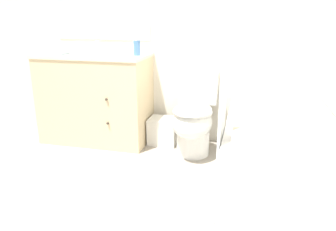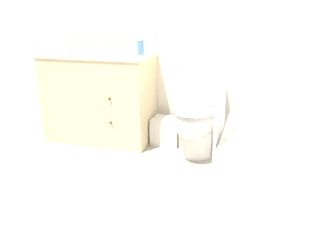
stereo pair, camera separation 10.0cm
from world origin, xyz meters
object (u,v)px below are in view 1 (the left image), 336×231
object	(u,v)px
bathtub	(278,149)
hand_towel_folded	(53,50)
soap_dispenser	(137,48)
tissue_box	(100,50)
sink_faucet	(101,48)
toilet	(194,117)
bath_towel_folded	(262,140)
wastebasket	(163,131)
vanity_cabinet	(96,97)

from	to	relation	value
bathtub	hand_towel_folded	distance (m)	2.24
soap_dispenser	hand_towel_folded	world-z (taller)	soap_dispenser
bathtub	tissue_box	xyz separation A→B (m)	(-1.67, 0.48, 0.66)
sink_faucet	toilet	size ratio (longest dim) A/B	0.18
bath_towel_folded	wastebasket	bearing A→B (deg)	128.85
vanity_cabinet	sink_faucet	distance (m)	0.50
sink_faucet	soap_dispenser	distance (m)	0.49
wastebasket	soap_dispenser	xyz separation A→B (m)	(-0.23, -0.07, 0.83)
vanity_cabinet	bath_towel_folded	distance (m)	1.91
sink_faucet	hand_towel_folded	size ratio (longest dim) A/B	0.53
vanity_cabinet	soap_dispenser	size ratio (longest dim) A/B	6.49
sink_faucet	tissue_box	bearing A→B (deg)	-65.45
bath_towel_folded	soap_dispenser	bearing A→B (deg)	137.14
vanity_cabinet	toilet	distance (m)	1.03
toilet	hand_towel_folded	size ratio (longest dim) A/B	2.89
bath_towel_folded	toilet	bearing A→B (deg)	120.48
soap_dispenser	bathtub	bearing A→B (deg)	-19.81
soap_dispenser	hand_towel_folded	distance (m)	0.83
vanity_cabinet	tissue_box	xyz separation A→B (m)	(0.08, 0.01, 0.48)
hand_towel_folded	bathtub	bearing A→B (deg)	-10.05
vanity_cabinet	wastebasket	world-z (taller)	vanity_cabinet
wastebasket	sink_faucet	bearing A→B (deg)	170.39
vanity_cabinet	sink_faucet	xyz separation A→B (m)	(-0.00, 0.17, 0.47)
hand_towel_folded	vanity_cabinet	bearing A→B (deg)	15.34
vanity_cabinet	soap_dispenser	distance (m)	0.68
bathtub	soap_dispenser	xyz separation A→B (m)	(-1.28, 0.46, 0.70)
bathtub	hand_towel_folded	world-z (taller)	hand_towel_folded
tissue_box	vanity_cabinet	bearing A→B (deg)	-173.48
sink_faucet	hand_towel_folded	distance (m)	0.46
soap_dispenser	vanity_cabinet	bearing A→B (deg)	178.49
toilet	bath_towel_folded	world-z (taller)	toilet
wastebasket	bathtub	bearing A→B (deg)	-26.80
toilet	bathtub	xyz separation A→B (m)	(0.72, -0.37, -0.09)
vanity_cabinet	hand_towel_folded	world-z (taller)	hand_towel_folded
wastebasket	soap_dispenser	bearing A→B (deg)	-162.92
sink_faucet	toilet	world-z (taller)	sink_faucet
sink_faucet	soap_dispenser	xyz separation A→B (m)	(0.46, -0.19, 0.04)
wastebasket	bath_towel_folded	distance (m)	1.50
hand_towel_folded	wastebasket	bearing A→B (deg)	8.60
wastebasket	hand_towel_folded	size ratio (longest dim) A/B	1.04
tissue_box	soap_dispenser	distance (m)	0.38
bathtub	tissue_box	distance (m)	1.86
bathtub	sink_faucet	bearing A→B (deg)	159.55
sink_faucet	hand_towel_folded	bearing A→B (deg)	-143.20
vanity_cabinet	toilet	size ratio (longest dim) A/B	1.41
hand_towel_folded	bath_towel_folded	size ratio (longest dim) A/B	0.75
vanity_cabinet	wastebasket	bearing A→B (deg)	4.87
bath_towel_folded	hand_towel_folded	bearing A→B (deg)	153.83
toilet	tissue_box	distance (m)	1.11
soap_dispenser	tissue_box	bearing A→B (deg)	176.89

